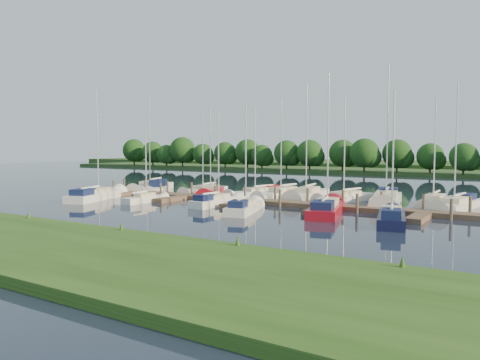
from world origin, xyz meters
The scene contains 24 objects.
ground centered at (0.00, 0.00, 0.00)m, with size 260.00×260.00×0.00m, color #1A2235.
near_bank centered at (0.00, -16.00, 0.25)m, with size 90.00×10.00×0.50m, color #224614.
dock centered at (0.00, 7.31, 0.20)m, with size 40.00×6.00×0.40m.
mooring_pilings centered at (0.00, 8.43, 0.60)m, with size 38.24×2.84×2.00m.
far_shore centered at (0.00, 75.00, 0.30)m, with size 180.00×30.00×0.60m, color #23461B.
distant_hill centered at (0.00, 100.00, 0.70)m, with size 220.00×40.00×1.40m, color #355123.
treeline centered at (2.44, 62.06, 4.24)m, with size 146.77×8.99×8.28m.
sailboat_n_0 centered at (-17.60, 12.53, 0.28)m, with size 4.57×9.47×12.08m.
motorboat centered at (-15.62, 11.52, 0.38)m, with size 3.52×5.84×1.90m.
sailboat_n_2 centered at (-9.72, 13.07, 0.27)m, with size 2.05×7.86×9.98m.
sailboat_n_3 centered at (-8.21, 12.36, 0.27)m, with size 4.70×7.92×10.33m.
sailboat_n_4 centered at (-2.70, 13.59, 0.31)m, with size 3.82×7.99×10.10m.
sailboat_n_5 centered at (0.64, 13.04, 0.29)m, with size 2.94×8.49×10.87m.
sailboat_n_6 centered at (2.85, 14.36, 0.28)m, with size 3.23×9.91×12.46m.
sailboat_n_7 centered at (7.27, 13.79, 0.27)m, with size 3.90×8.50×10.73m.
sailboat_n_8 centered at (11.26, 14.05, 0.33)m, with size 4.43×10.99×13.69m.
sailboat_n_9 centered at (15.53, 14.06, 0.28)m, with size 2.04×8.14×10.49m.
sailboat_n_10 centered at (17.45, 13.32, 0.32)m, with size 3.35×9.06×11.35m.
sailboat_s_0 centered at (-15.37, 1.88, 0.34)m, with size 4.71×9.36×11.94m.
sailboat_s_1 centered at (-9.36, 2.77, 0.27)m, with size 1.35×5.54×7.27m.
sailboat_s_2 centered at (-1.81, 4.28, 0.33)m, with size 1.75×6.95×9.06m.
sailboat_s_3 centered at (2.72, 1.97, 0.33)m, with size 3.49×7.41×9.54m.
sailboat_s_4 centered at (8.91, 4.71, 0.34)m, with size 4.19×9.42×11.92m.
sailboat_s_5 centered at (14.69, 2.52, 0.34)m, with size 3.26×7.67×9.87m.
Camera 1 is at (23.10, -31.12, 5.43)m, focal length 35.00 mm.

